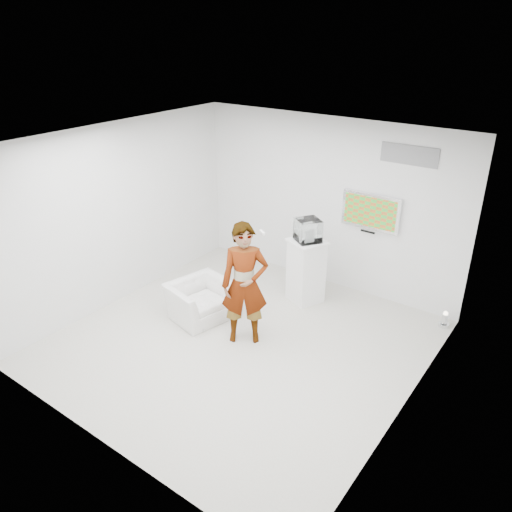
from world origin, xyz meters
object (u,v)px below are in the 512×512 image
object	(u,v)px
armchair	(200,300)
tv	(371,211)
floor_uplight	(445,319)
person	(245,284)
pedestal	(306,271)

from	to	relation	value
armchair	tv	bearing A→B (deg)	-25.26
tv	floor_uplight	size ratio (longest dim) A/B	3.88
armchair	floor_uplight	distance (m)	3.90
person	pedestal	distance (m)	1.59
pedestal	tv	bearing A→B (deg)	47.52
tv	person	size ratio (longest dim) A/B	0.53
pedestal	floor_uplight	size ratio (longest dim) A/B	4.33
pedestal	floor_uplight	world-z (taller)	pedestal
armchair	pedestal	size ratio (longest dim) A/B	0.84
armchair	pedestal	bearing A→B (deg)	-23.10
tv	floor_uplight	bearing A→B (deg)	-8.52
tv	pedestal	bearing A→B (deg)	-132.48
person	floor_uplight	bearing A→B (deg)	5.86
tv	person	world-z (taller)	person
pedestal	floor_uplight	bearing A→B (deg)	14.28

